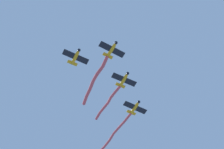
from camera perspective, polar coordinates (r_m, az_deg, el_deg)
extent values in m
ellipsoid|color=orange|center=(87.55, -0.07, 4.17)|extent=(4.81, 2.95, 0.99)
sphere|color=black|center=(86.65, 0.69, 5.35)|extent=(1.12, 1.12, 0.84)
ellipsoid|color=#232833|center=(87.64, 0.13, 4.59)|extent=(1.38, 1.11, 0.53)
cube|color=black|center=(87.37, -0.01, 4.21)|extent=(4.48, 7.09, 0.13)
cube|color=orange|center=(88.46, -0.71, 3.17)|extent=(2.00, 2.89, 0.11)
cube|color=black|center=(88.88, -0.68, 3.38)|extent=(1.05, 0.59, 1.37)
cylinder|color=#DB4C4C|center=(89.24, -1.21, 2.12)|extent=(3.30, 1.82, 0.97)
cylinder|color=#DB4C4C|center=(90.86, -2.05, 0.69)|extent=(3.18, 2.14, 1.39)
cylinder|color=#DB4C4C|center=(92.61, -2.84, -0.51)|extent=(3.04, 1.80, 1.40)
cylinder|color=#DB4C4C|center=(94.28, -3.43, -1.75)|extent=(2.99, 1.61, 0.98)
cylinder|color=#DB4C4C|center=(95.96, -3.99, -3.04)|extent=(3.11, 1.75, 1.17)
cylinder|color=#DB4C4C|center=(97.72, -4.51, -4.27)|extent=(2.99, 1.55, 1.01)
sphere|color=#DB4C4C|center=(88.50, -0.84, 2.94)|extent=(0.90, 0.90, 0.90)
sphere|color=#DB4C4C|center=(90.01, -1.58, 1.32)|extent=(0.90, 0.90, 0.90)
sphere|color=#DB4C4C|center=(91.73, -2.51, 0.08)|extent=(0.90, 0.90, 0.90)
sphere|color=#DB4C4C|center=(93.50, -3.17, -1.08)|extent=(0.90, 0.90, 0.90)
sphere|color=#DB4C4C|center=(95.07, -3.69, -2.41)|extent=(0.90, 0.90, 0.90)
sphere|color=#DB4C4C|center=(96.86, -4.28, -3.65)|extent=(0.90, 0.90, 0.90)
sphere|color=#DB4C4C|center=(98.58, -4.73, -4.89)|extent=(0.90, 0.90, 0.90)
ellipsoid|color=orange|center=(92.16, 1.98, -0.91)|extent=(4.87, 2.70, 0.99)
sphere|color=black|center=(91.11, 2.64, 0.20)|extent=(1.09, 1.09, 0.84)
ellipsoid|color=#232833|center=(92.19, 2.15, -0.50)|extent=(1.37, 1.06, 0.53)
cube|color=black|center=(91.97, 2.03, -0.88)|extent=(4.13, 7.16, 0.13)
cube|color=orange|center=(93.20, 1.41, -1.83)|extent=(1.87, 2.90, 0.11)
cube|color=black|center=(93.58, 1.43, -1.61)|extent=(1.07, 0.53, 1.37)
cylinder|color=#DB4C4C|center=(93.83, 0.91, -2.53)|extent=(2.41, 1.78, 0.86)
cylinder|color=#DB4C4C|center=(95.01, 0.15, -3.44)|extent=(2.38, 1.66, 0.92)
cylinder|color=#DB4C4C|center=(96.56, -0.44, -4.34)|extent=(2.77, 1.36, 1.37)
cylinder|color=#DB4C4C|center=(98.41, -1.08, -5.26)|extent=(2.87, 1.83, 1.28)
cylinder|color=#DB4C4C|center=(100.12, -1.76, -6.07)|extent=(2.49, 1.59, 1.26)
cylinder|color=#DB4C4C|center=(101.72, -2.35, -6.93)|extent=(2.72, 1.61, 0.87)
sphere|color=#DB4C4C|center=(93.26, 1.31, -2.06)|extent=(0.73, 0.73, 0.73)
sphere|color=#DB4C4C|center=(94.40, 0.51, -2.99)|extent=(0.73, 0.73, 0.73)
sphere|color=#DB4C4C|center=(95.63, -0.20, -3.88)|extent=(0.73, 0.73, 0.73)
sphere|color=#DB4C4C|center=(97.51, -0.69, -4.80)|extent=(0.73, 0.73, 0.73)
sphere|color=#DB4C4C|center=(99.32, -1.46, -5.71)|extent=(0.73, 0.73, 0.73)
sphere|color=#DB4C4C|center=(100.92, -2.05, -6.43)|extent=(0.73, 0.73, 0.73)
sphere|color=#DB4C4C|center=(102.53, -2.65, -7.42)|extent=(0.73, 0.73, 0.73)
ellipsoid|color=orange|center=(89.41, -6.15, 2.92)|extent=(4.86, 2.76, 0.99)
sphere|color=black|center=(88.34, -5.55, 4.10)|extent=(1.10, 1.10, 0.84)
ellipsoid|color=#232833|center=(89.45, -5.97, 3.33)|extent=(1.37, 1.07, 0.53)
cube|color=black|center=(89.21, -6.12, 2.96)|extent=(4.21, 7.15, 0.13)
cube|color=orange|center=(90.46, -6.66, 1.93)|extent=(1.90, 2.90, 0.11)
cube|color=black|center=(90.86, -6.60, 2.14)|extent=(1.07, 0.54, 1.37)
ellipsoid|color=orange|center=(97.29, 3.84, -5.57)|extent=(4.84, 2.82, 0.99)
sphere|color=black|center=(96.15, 4.52, -4.59)|extent=(1.11, 1.11, 0.84)
ellipsoid|color=#232833|center=(97.28, 4.00, -5.19)|extent=(1.37, 1.09, 0.53)
cube|color=black|center=(97.10, 3.89, -5.55)|extent=(4.30, 7.13, 0.13)
cube|color=orange|center=(98.39, 3.25, -6.39)|extent=(1.94, 2.90, 0.11)
cube|color=black|center=(98.75, 3.26, -6.16)|extent=(1.06, 0.56, 1.37)
cylinder|color=#DB4C4C|center=(99.46, 2.59, -7.28)|extent=(3.56, 2.19, 0.85)
cylinder|color=#DB4C4C|center=(101.52, 1.59, -8.43)|extent=(3.23, 1.94, 1.33)
cylinder|color=#DB4C4C|center=(103.54, 0.71, -9.38)|extent=(3.04, 1.93, 1.05)
cylinder|color=#DB4C4C|center=(105.42, -0.06, -10.40)|extent=(3.08, 1.68, 0.74)
cylinder|color=#DB4C4C|center=(107.45, -0.83, -11.46)|extent=(3.33, 1.97, 1.01)
cylinder|color=#DB4C4C|center=(109.58, -1.62, -12.33)|extent=(2.98, 1.90, 1.20)
sphere|color=#DB4C4C|center=(98.48, 3.14, -6.60)|extent=(0.69, 0.69, 0.69)
sphere|color=#DB4C4C|center=(100.45, 2.04, -7.94)|extent=(0.69, 0.69, 0.69)
sphere|color=#DB4C4C|center=(102.60, 1.14, -8.90)|extent=(0.69, 0.69, 0.69)
sphere|color=#DB4C4C|center=(104.49, 0.29, -9.85)|extent=(0.69, 0.69, 0.69)
sphere|color=#DB4C4C|center=(106.36, -0.40, -10.95)|extent=(0.69, 0.69, 0.69)
sphere|color=#DB4C4C|center=(108.55, -1.24, -11.96)|extent=(0.69, 0.69, 0.69)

